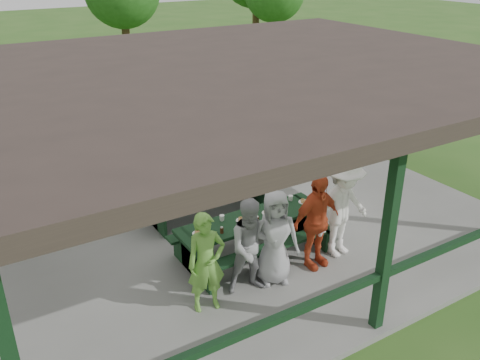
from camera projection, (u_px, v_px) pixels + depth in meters
ground at (242, 223)px, 10.57m from camera, size 90.00×90.00×0.00m
concrete_slab at (242, 221)px, 10.55m from camera, size 10.00×8.00×0.10m
pavilion_structure at (243, 72)px, 9.25m from camera, size 10.60×8.60×3.24m
picnic_table_near at (252, 231)px, 9.14m from camera, size 2.78×1.39×0.75m
picnic_table_far at (202, 190)px, 10.72m from camera, size 2.69×1.39×0.75m
table_setting at (254, 215)px, 9.07m from camera, size 2.47×0.45×0.10m
contestant_green at (206, 263)px, 7.63m from camera, size 0.65×0.49×1.63m
contestant_grey_left at (252, 246)px, 8.04m from camera, size 0.93×0.81×1.64m
contestant_grey_mid at (275, 237)px, 8.27m from camera, size 0.93×0.75×1.65m
contestant_red at (316, 222)px, 8.67m from camera, size 1.05×0.50×1.74m
contestant_white_fedora at (343, 208)px, 8.97m from camera, size 1.28×0.82×1.93m
spectator_lblue at (196, 160)px, 11.40m from camera, size 1.53×0.92×1.57m
spectator_blue at (117, 158)px, 10.99m from camera, size 0.75×0.51×1.98m
spectator_grey at (264, 145)px, 12.09m from camera, size 0.96×0.83×1.70m
pickup_truck at (145, 95)px, 16.90m from camera, size 5.82×3.33×1.53m
farm_trailer at (76, 117)px, 15.03m from camera, size 3.93×1.76×1.38m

